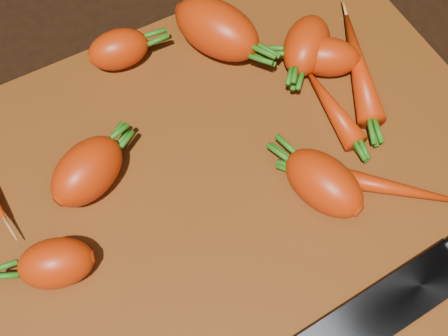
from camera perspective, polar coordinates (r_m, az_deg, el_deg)
ground at (r=0.56m, az=0.50°, el=-2.53°), size 2.00×2.00×0.01m
cutting_board at (r=0.55m, az=0.50°, el=-2.02°), size 0.50×0.40×0.01m
carrot_0 at (r=0.53m, az=-12.41°, el=-0.28°), size 0.08×0.07×0.05m
carrot_1 at (r=0.51m, az=-15.12°, el=-8.40°), size 0.07×0.06×0.04m
carrot_2 at (r=0.61m, az=-0.66°, el=12.60°), size 0.09×0.10×0.05m
carrot_3 at (r=0.52m, az=9.12°, el=-1.37°), size 0.06×0.09×0.04m
carrot_4 at (r=0.61m, az=7.55°, el=11.06°), size 0.08×0.08×0.04m
carrot_5 at (r=0.61m, az=-9.63°, el=10.65°), size 0.06×0.04×0.04m
carrot_6 at (r=0.60m, az=9.30°, el=10.01°), size 0.07×0.07×0.04m
carrot_7 at (r=0.61m, az=12.21°, el=9.11°), size 0.07×0.12×0.03m
carrot_8 at (r=0.54m, az=14.01°, el=-1.54°), size 0.11×0.10×0.02m
carrot_9 at (r=0.58m, az=9.80°, el=5.55°), size 0.03×0.09×0.02m
knife at (r=0.51m, az=13.97°, el=-12.78°), size 0.35×0.05×0.02m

